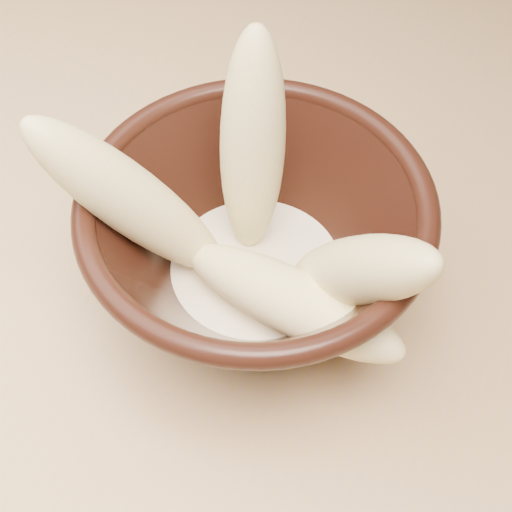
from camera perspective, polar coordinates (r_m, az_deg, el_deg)
The scene contains 7 objects.
table at distance 0.69m, azimuth -10.03°, elevation 2.56°, with size 1.20×0.80×0.75m.
bowl at distance 0.48m, azimuth -0.00°, elevation 0.74°, with size 0.23×0.23×0.12m.
milk_puddle at distance 0.50m, azimuth 0.00°, elevation -1.33°, with size 0.13×0.13×0.02m, color #FBEBCA.
banana_upright at distance 0.46m, azimuth -0.28°, elevation 8.73°, with size 0.04×0.04×0.17m, color #EBD18B.
banana_left at distance 0.45m, azimuth -9.87°, elevation 4.35°, with size 0.04×0.04×0.17m, color #EBD18B.
banana_right at distance 0.43m, azimuth 8.20°, elevation -1.15°, with size 0.04×0.04×0.15m, color #EBD18B.
banana_across at distance 0.45m, azimuth 2.82°, elevation -3.60°, with size 0.04×0.04×0.16m, color #EBD18B.
Camera 1 is at (0.27, -0.35, 1.21)m, focal length 50.00 mm.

